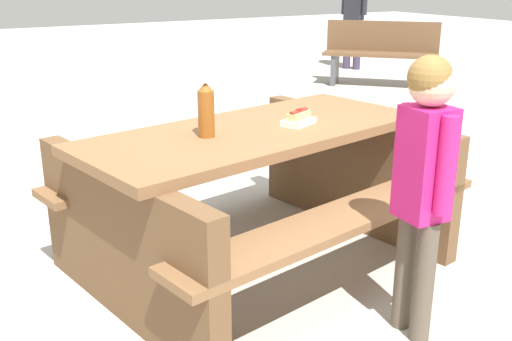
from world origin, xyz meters
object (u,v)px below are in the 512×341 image
at_px(picnic_table, 256,185).
at_px(child_in_coat, 424,165).
at_px(park_bench_near, 381,52).
at_px(hotdog_tray, 299,119).
at_px(soda_bottle, 206,110).

distance_m(picnic_table, child_in_coat, 0.99).
height_order(child_in_coat, park_bench_near, child_in_coat).
xyz_separation_m(picnic_table, child_in_coat, (0.24, -0.90, 0.32)).
bearing_deg(child_in_coat, picnic_table, 104.99).
xyz_separation_m(child_in_coat, park_bench_near, (3.87, 4.54, -0.32)).
height_order(hotdog_tray, park_bench_near, park_bench_near).
height_order(picnic_table, hotdog_tray, hotdog_tray).
xyz_separation_m(soda_bottle, park_bench_near, (4.39, 3.66, -0.43)).
bearing_deg(park_bench_near, soda_bottle, -140.22).
relative_size(picnic_table, child_in_coat, 1.69).
relative_size(picnic_table, soda_bottle, 7.31).
xyz_separation_m(soda_bottle, child_in_coat, (0.53, -0.88, -0.11)).
bearing_deg(picnic_table, hotdog_tray, -13.71).
bearing_deg(soda_bottle, park_bench_near, 39.78).
height_order(soda_bottle, child_in_coat, child_in_coat).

